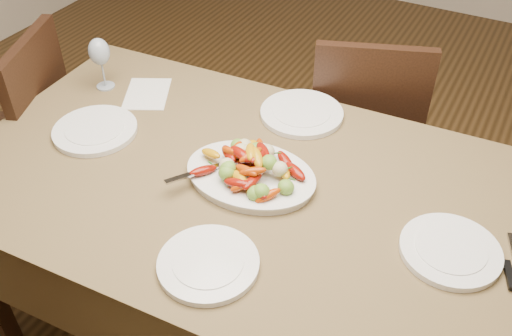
{
  "coord_description": "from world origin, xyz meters",
  "views": [
    {
      "loc": [
        0.8,
        -1.35,
        1.87
      ],
      "look_at": [
        0.2,
        -0.24,
        0.82
      ],
      "focal_mm": 40.0,
      "sensor_mm": 36.0,
      "label": 1
    }
  ],
  "objects": [
    {
      "name": "menu_card",
      "position": [
        -0.38,
        0.01,
        0.76
      ],
      "size": [
        0.23,
        0.26,
        0.0
      ],
      "primitive_type": "cube",
      "rotation": [
        0.0,
        0.0,
        0.47
      ],
      "color": "silver",
      "rests_on": "dining_table"
    },
    {
      "name": "chair_far",
      "position": [
        0.27,
        0.57,
        0.47
      ],
      "size": [
        0.54,
        0.54,
        0.95
      ],
      "primitive_type": null,
      "rotation": [
        0.0,
        0.0,
        3.5
      ],
      "color": "black",
      "rests_on": "ground"
    },
    {
      "name": "plate_near",
      "position": [
        0.24,
        -0.57,
        0.77
      ],
      "size": [
        0.26,
        0.26,
        0.02
      ],
      "primitive_type": "cylinder",
      "color": "white",
      "rests_on": "dining_table"
    },
    {
      "name": "floor",
      "position": [
        0.0,
        0.0,
        0.0
      ],
      "size": [
        6.0,
        6.0,
        0.0
      ],
      "primitive_type": "plane",
      "color": "#3F2A13",
      "rests_on": "ground"
    },
    {
      "name": "serving_spoon",
      "position": [
        0.12,
        -0.27,
        0.81
      ],
      "size": [
        0.28,
        0.18,
        0.03
      ],
      "primitive_type": null,
      "rotation": [
        0.0,
        0.0,
        -0.49
      ],
      "color": "#9EA0A8",
      "rests_on": "serving_platter"
    },
    {
      "name": "plate_left",
      "position": [
        -0.38,
        -0.26,
        0.77
      ],
      "size": [
        0.27,
        0.27,
        0.02
      ],
      "primitive_type": "cylinder",
      "color": "white",
      "rests_on": "dining_table"
    },
    {
      "name": "plate_right",
      "position": [
        0.77,
        -0.24,
        0.77
      ],
      "size": [
        0.26,
        0.26,
        0.02
      ],
      "primitive_type": "cylinder",
      "color": "white",
      "rests_on": "dining_table"
    },
    {
      "name": "table_knife",
      "position": [
        0.92,
        -0.2,
        0.76
      ],
      "size": [
        0.08,
        0.19,
        0.01
      ],
      "primitive_type": null,
      "rotation": [
        0.0,
        0.0,
        0.32
      ],
      "color": "#9EA0A8",
      "rests_on": "dining_table"
    },
    {
      "name": "dining_table",
      "position": [
        0.2,
        -0.24,
        0.38
      ],
      "size": [
        1.89,
        1.12,
        0.76
      ],
      "primitive_type": "cube",
      "rotation": [
        0.0,
        0.0,
        0.05
      ],
      "color": "brown",
      "rests_on": "ground"
    },
    {
      "name": "chair_left",
      "position": [
        -0.94,
        -0.22,
        0.47
      ],
      "size": [
        0.55,
        0.55,
        0.95
      ],
      "primitive_type": null,
      "rotation": [
        0.0,
        0.0,
        -1.19
      ],
      "color": "black",
      "rests_on": "ground"
    },
    {
      "name": "roasted_vegetables",
      "position": [
        0.18,
        -0.23,
        0.83
      ],
      "size": [
        0.32,
        0.23,
        0.09
      ],
      "primitive_type": null,
      "rotation": [
        0.0,
        0.0,
        0.05
      ],
      "color": "maroon",
      "rests_on": "serving_platter"
    },
    {
      "name": "plate_far",
      "position": [
        0.17,
        0.15,
        0.77
      ],
      "size": [
        0.28,
        0.28,
        0.02
      ],
      "primitive_type": "cylinder",
      "color": "white",
      "rests_on": "dining_table"
    },
    {
      "name": "serving_platter",
      "position": [
        0.18,
        -0.23,
        0.77
      ],
      "size": [
        0.4,
        0.3,
        0.02
      ],
      "primitive_type": "ellipsoid",
      "rotation": [
        0.0,
        0.0,
        0.05
      ],
      "color": "white",
      "rests_on": "dining_table"
    },
    {
      "name": "wine_glass",
      "position": [
        -0.54,
        -0.02,
        0.86
      ],
      "size": [
        0.08,
        0.08,
        0.2
      ],
      "primitive_type": null,
      "color": "#8C99A5",
      "rests_on": "dining_table"
    }
  ]
}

